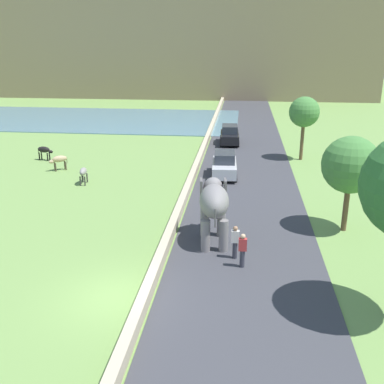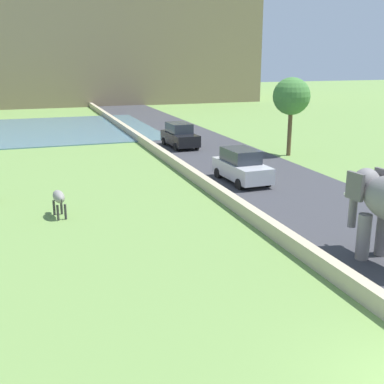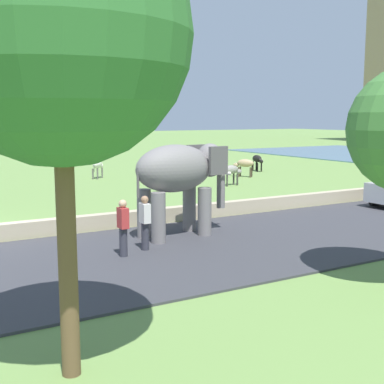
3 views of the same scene
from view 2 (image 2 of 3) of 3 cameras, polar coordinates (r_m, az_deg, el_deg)
The scene contains 7 objects.
road_surface at distance 29.62m, azimuth 5.94°, elevation 2.90°, with size 7.00×120.00×0.06m, color #38383D.
barrier_wall at distance 26.36m, azimuth 0.25°, elevation 1.96°, with size 0.40×110.00×0.57m, color tan.
hill_distant at distance 80.20m, azimuth -19.12°, elevation 19.71°, with size 64.00×28.00×26.68m, color #897556.
car_black at distance 35.90m, azimuth -1.45°, elevation 6.63°, with size 1.94×4.07×1.80m.
car_silver at distance 25.91m, azimuth 5.82°, elevation 3.03°, with size 1.93×4.07×1.80m.
cow_grey at distance 20.97m, azimuth -15.36°, elevation -0.65°, with size 0.58×1.42×1.15m.
tree_near at distance 33.30m, azimuth 11.57°, elevation 10.87°, with size 2.46×2.46×5.20m.
Camera 2 is at (-7.20, -6.19, 6.51)m, focal length 45.56 mm.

